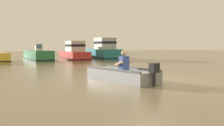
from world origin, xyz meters
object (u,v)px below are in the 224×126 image
(moored_boat_red, at_px, (74,53))
(moored_boat_teal, at_px, (103,51))
(moored_boat_green, at_px, (38,56))
(rowboat_with_person, at_px, (120,74))

(moored_boat_red, distance_m, moored_boat_teal, 3.06)
(moored_boat_green, distance_m, moored_boat_red, 3.67)
(rowboat_with_person, distance_m, moored_boat_red, 15.66)
(rowboat_with_person, height_order, moored_boat_teal, moored_boat_teal)
(rowboat_with_person, xyz_separation_m, moored_boat_green, (-0.61, 14.89, 0.20))
(moored_boat_teal, bearing_deg, moored_boat_green, 179.39)
(moored_boat_green, height_order, moored_boat_red, moored_boat_red)
(moored_boat_green, bearing_deg, rowboat_with_person, -87.64)
(rowboat_with_person, xyz_separation_m, moored_boat_teal, (6.03, 14.82, 0.57))
(rowboat_with_person, relative_size, moored_boat_teal, 0.59)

